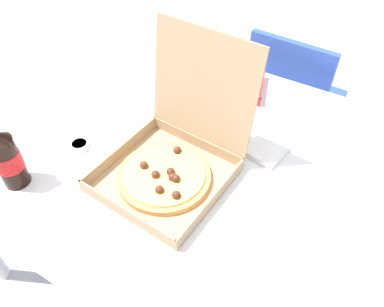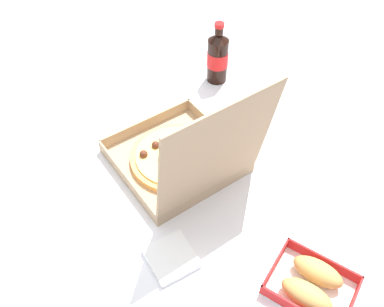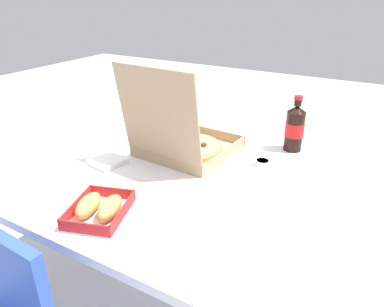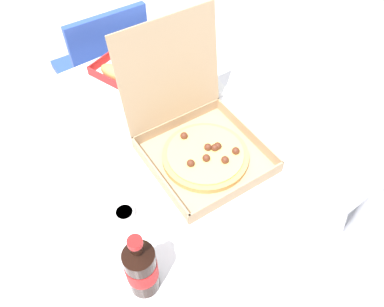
# 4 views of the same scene
# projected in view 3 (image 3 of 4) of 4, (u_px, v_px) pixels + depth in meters

# --- Properties ---
(dining_table) EXTENTS (1.48, 1.04, 0.74)m
(dining_table) POSITION_uv_depth(u_px,v_px,m) (174.00, 180.00, 1.35)
(dining_table) COLOR white
(dining_table) RESTS_ON ground_plane
(pizza_box_open) EXTENTS (0.36, 0.41, 0.37)m
(pizza_box_open) POSITION_uv_depth(u_px,v_px,m) (184.00, 142.00, 1.38)
(pizza_box_open) COLOR tan
(pizza_box_open) RESTS_ON dining_table
(bread_side_box) EXTENTS (0.20, 0.23, 0.06)m
(bread_side_box) POSITION_uv_depth(u_px,v_px,m) (99.00, 208.00, 1.02)
(bread_side_box) COLOR white
(bread_side_box) RESTS_ON dining_table
(cola_bottle) EXTENTS (0.07, 0.07, 0.22)m
(cola_bottle) POSITION_uv_depth(u_px,v_px,m) (295.00, 128.00, 1.41)
(cola_bottle) COLOR black
(cola_bottle) RESTS_ON dining_table
(paper_menu) EXTENTS (0.26, 0.23, 0.00)m
(paper_menu) POSITION_uv_depth(u_px,v_px,m) (112.00, 129.00, 1.65)
(paper_menu) COLOR white
(paper_menu) RESTS_ON dining_table
(napkin_pile) EXTENTS (0.13, 0.13, 0.02)m
(napkin_pile) POSITION_uv_depth(u_px,v_px,m) (108.00, 162.00, 1.32)
(napkin_pile) COLOR white
(napkin_pile) RESTS_ON dining_table
(dipping_sauce_cup) EXTENTS (0.06, 0.06, 0.02)m
(dipping_sauce_cup) POSITION_uv_depth(u_px,v_px,m) (262.00, 162.00, 1.32)
(dipping_sauce_cup) COLOR white
(dipping_sauce_cup) RESTS_ON dining_table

